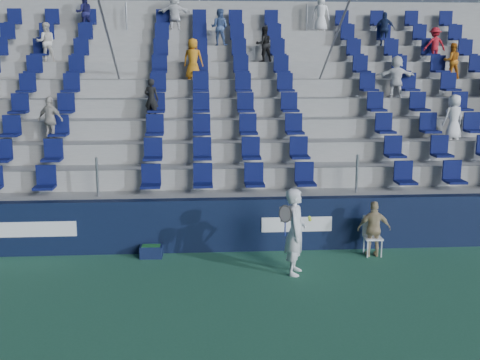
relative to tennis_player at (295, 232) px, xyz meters
name	(u,v)px	position (x,y,z in m)	size (l,w,h in m)	color
ground	(240,305)	(-1.23, -1.52, -0.89)	(70.00, 70.00, 0.00)	#2C664A
sponsor_wall	(230,225)	(-1.23, 1.63, -0.29)	(24.00, 0.32, 1.20)	black
grandstand	(221,131)	(-1.23, 6.72, 1.25)	(24.00, 8.17, 6.63)	#9B9B96
tennis_player	(295,232)	(0.00, 0.00, 0.00)	(0.69, 0.73, 1.77)	silver
line_judge_chair	(372,233)	(1.91, 1.12, -0.39)	(0.39, 0.40, 0.87)	white
line_judge	(374,229)	(1.91, 0.98, -0.26)	(0.73, 0.30, 1.24)	tan
ball_bin	(151,251)	(-2.99, 1.23, -0.74)	(0.50, 0.34, 0.27)	#0F1839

